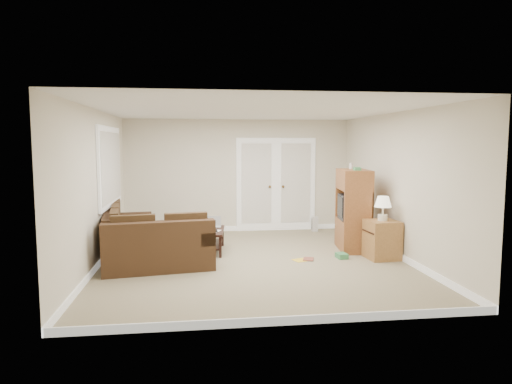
{
  "coord_description": "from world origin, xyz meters",
  "views": [
    {
      "loc": [
        -0.91,
        -7.42,
        1.95
      ],
      "look_at": [
        0.12,
        0.63,
        1.1
      ],
      "focal_mm": 32.0,
      "sensor_mm": 36.0,
      "label": 1
    }
  ],
  "objects": [
    {
      "name": "wall_left",
      "position": [
        -2.5,
        0.0,
        1.25
      ],
      "size": [
        0.02,
        5.5,
        2.5
      ],
      "primitive_type": "cube",
      "color": "beige",
      "rests_on": "floor"
    },
    {
      "name": "baseboards",
      "position": [
        0.0,
        0.0,
        0.05
      ],
      "size": [
        5.0,
        5.5,
        0.1
      ],
      "primitive_type": null,
      "color": "white",
      "rests_on": "floor"
    },
    {
      "name": "tv_armoire",
      "position": [
        1.93,
        0.62,
        0.75
      ],
      "size": [
        0.62,
        0.99,
        1.6
      ],
      "rotation": [
        0.0,
        0.0,
        -0.12
      ],
      "color": "brown",
      "rests_on": "floor"
    },
    {
      "name": "coffee_table",
      "position": [
        -0.7,
        0.81,
        0.22
      ],
      "size": [
        0.59,
        1.03,
        0.67
      ],
      "rotation": [
        0.0,
        0.0,
        -0.1
      ],
      "color": "black",
      "rests_on": "floor"
    },
    {
      "name": "floor_magazine",
      "position": [
        0.82,
        -0.04,
        0.0
      ],
      "size": [
        0.35,
        0.31,
        0.01
      ],
      "primitive_type": "cube",
      "rotation": [
        0.0,
        0.0,
        0.35
      ],
      "color": "yellow",
      "rests_on": "floor"
    },
    {
      "name": "window_left",
      "position": [
        -2.46,
        1.0,
        1.55
      ],
      "size": [
        0.05,
        1.92,
        1.42
      ],
      "color": "white",
      "rests_on": "wall_left"
    },
    {
      "name": "side_cabinet",
      "position": [
        2.2,
        -0.1,
        0.39
      ],
      "size": [
        0.54,
        0.54,
        1.08
      ],
      "rotation": [
        0.0,
        0.0,
        0.07
      ],
      "color": "#A3713B",
      "rests_on": "floor"
    },
    {
      "name": "ceiling",
      "position": [
        0.0,
        0.0,
        2.5
      ],
      "size": [
        5.0,
        5.5,
        0.02
      ],
      "primitive_type": "cube",
      "color": "white",
      "rests_on": "wall_back"
    },
    {
      "name": "floor_book",
      "position": [
        0.86,
        0.01,
        0.01
      ],
      "size": [
        0.24,
        0.28,
        0.02
      ],
      "primitive_type": "imported",
      "rotation": [
        0.0,
        0.0,
        -0.31
      ],
      "color": "brown",
      "rests_on": "floor"
    },
    {
      "name": "wall_front",
      "position": [
        0.0,
        -2.75,
        1.25
      ],
      "size": [
        5.0,
        0.02,
        2.5
      ],
      "primitive_type": "cube",
      "color": "beige",
      "rests_on": "floor"
    },
    {
      "name": "sectional_sofa",
      "position": [
        -1.87,
        0.33,
        0.31
      ],
      "size": [
        2.07,
        2.67,
        0.8
      ],
      "rotation": [
        0.0,
        0.0,
        0.15
      ],
      "color": "#412A19",
      "rests_on": "floor"
    },
    {
      "name": "floor",
      "position": [
        0.0,
        0.0,
        0.0
      ],
      "size": [
        5.5,
        5.5,
        0.0
      ],
      "primitive_type": "plane",
      "color": "gray",
      "rests_on": "ground"
    },
    {
      "name": "floor_greenbox",
      "position": [
        1.53,
        0.0,
        0.04
      ],
      "size": [
        0.19,
        0.24,
        0.09
      ],
      "primitive_type": "cube",
      "rotation": [
        0.0,
        0.0,
        0.11
      ],
      "color": "#3E8950",
      "rests_on": "floor"
    },
    {
      "name": "wall_back",
      "position": [
        0.0,
        2.75,
        1.25
      ],
      "size": [
        5.0,
        0.02,
        2.5
      ],
      "primitive_type": "cube",
      "color": "beige",
      "rests_on": "floor"
    },
    {
      "name": "space_heater",
      "position": [
        1.69,
        2.45,
        0.17
      ],
      "size": [
        0.13,
        0.11,
        0.33
      ],
      "primitive_type": "cube",
      "rotation": [
        0.0,
        0.0,
        -0.01
      ],
      "color": "silver",
      "rests_on": "floor"
    },
    {
      "name": "french_doors",
      "position": [
        0.85,
        2.71,
        1.04
      ],
      "size": [
        1.8,
        0.05,
        2.13
      ],
      "color": "white",
      "rests_on": "floor"
    },
    {
      "name": "wall_right",
      "position": [
        2.5,
        0.0,
        1.25
      ],
      "size": [
        0.02,
        5.5,
        2.5
      ],
      "primitive_type": "cube",
      "color": "beige",
      "rests_on": "floor"
    }
  ]
}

